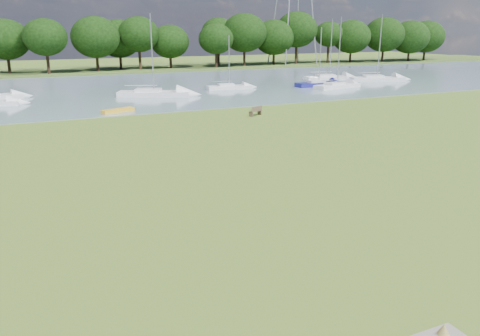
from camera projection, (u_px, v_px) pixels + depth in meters
name	position (u px, v px, depth m)	size (l,w,h in m)	color
ground	(205.00, 192.00, 22.12)	(220.00, 220.00, 0.00)	olive
river	(88.00, 91.00, 58.71)	(220.00, 40.00, 0.10)	slate
far_bank	(66.00, 72.00, 84.85)	(220.00, 20.00, 0.40)	#4C6626
riverbank_bench	(256.00, 111.00, 41.52)	(1.43, 0.95, 0.85)	brown
kayak	(118.00, 110.00, 43.14)	(3.16, 0.74, 0.32)	yellow
tree_line	(114.00, 36.00, 82.90)	(158.82, 8.77, 10.61)	black
sailboat_0	(318.00, 83.00, 62.54)	(6.54, 1.86, 7.61)	navy
sailboat_1	(229.00, 86.00, 59.51)	(5.79, 2.27, 6.66)	white
sailboat_3	(337.00, 85.00, 60.75)	(7.11, 3.17, 8.86)	white
sailboat_4	(153.00, 92.00, 53.35)	(8.32, 5.40, 9.05)	white
sailboat_7	(329.00, 77.00, 70.30)	(7.65, 3.48, 8.86)	white
sailboat_9	(377.00, 77.00, 69.03)	(8.09, 4.63, 9.42)	white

